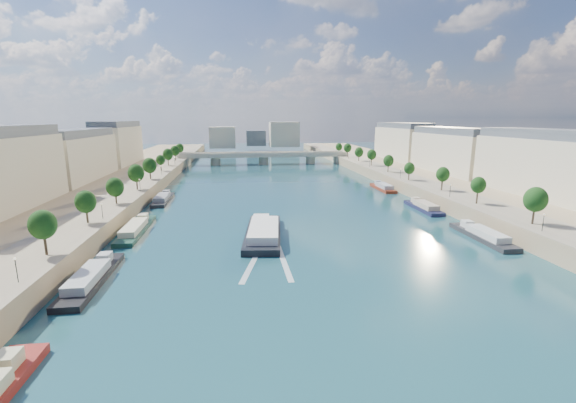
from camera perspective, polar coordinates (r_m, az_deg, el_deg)
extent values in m
plane|color=#0B2333|center=(137.05, -0.05, -0.69)|extent=(700.00, 700.00, 0.00)
cube|color=#9E8460|center=(146.18, -29.30, -0.47)|extent=(44.00, 520.00, 5.00)
cube|color=#9E8460|center=(162.08, 26.09, 0.97)|extent=(44.00, 520.00, 5.00)
cube|color=gray|center=(140.73, -23.74, 0.70)|extent=(14.00, 520.00, 0.10)
cube|color=gray|center=(153.90, 21.51, 1.80)|extent=(14.00, 520.00, 0.10)
cylinder|color=#382B1E|center=(86.94, -33.09, -5.75)|extent=(0.50, 0.50, 3.82)
ellipsoid|color=black|center=(86.01, -33.37, -3.46)|extent=(4.80, 4.80, 5.52)
cylinder|color=#382B1E|center=(108.20, -27.72, -1.92)|extent=(0.50, 0.50, 3.82)
ellipsoid|color=black|center=(107.46, -27.91, -0.06)|extent=(4.80, 4.80, 5.52)
cylinder|color=#382B1E|center=(130.41, -24.16, 0.64)|extent=(0.50, 0.50, 3.82)
ellipsoid|color=black|center=(129.80, -24.30, 2.20)|extent=(4.80, 4.80, 5.52)
cylinder|color=#382B1E|center=(153.17, -21.65, 2.45)|extent=(0.50, 0.50, 3.82)
ellipsoid|color=black|center=(152.65, -21.76, 3.78)|extent=(4.80, 4.80, 5.52)
cylinder|color=#382B1E|center=(176.25, -19.79, 3.78)|extent=(0.50, 0.50, 3.82)
ellipsoid|color=black|center=(175.80, -19.88, 4.94)|extent=(4.80, 4.80, 5.52)
cylinder|color=#382B1E|center=(199.55, -18.36, 4.81)|extent=(0.50, 0.50, 3.82)
ellipsoid|color=black|center=(199.15, -18.43, 5.83)|extent=(4.80, 4.80, 5.52)
cylinder|color=#382B1E|center=(223.00, -17.22, 5.61)|extent=(0.50, 0.50, 3.82)
ellipsoid|color=black|center=(222.65, -17.28, 6.53)|extent=(4.80, 4.80, 5.52)
cylinder|color=#382B1E|center=(246.56, -16.30, 6.26)|extent=(0.50, 0.50, 3.82)
ellipsoid|color=black|center=(246.24, -16.35, 7.09)|extent=(4.80, 4.80, 5.52)
cylinder|color=#382B1E|center=(270.19, -15.54, 6.80)|extent=(0.50, 0.50, 3.82)
ellipsoid|color=black|center=(269.90, -15.58, 7.55)|extent=(4.80, 4.80, 5.52)
cylinder|color=#382B1E|center=(112.06, 32.91, -2.04)|extent=(0.50, 0.50, 3.82)
ellipsoid|color=black|center=(111.35, 33.12, -0.25)|extent=(4.80, 4.80, 5.52)
cylinder|color=#382B1E|center=(130.73, 26.22, 0.48)|extent=(0.50, 0.50, 3.82)
ellipsoid|color=black|center=(130.12, 26.37, 2.03)|extent=(4.80, 4.80, 5.52)
cylinder|color=#382B1E|center=(150.92, 21.26, 2.35)|extent=(0.50, 0.50, 3.82)
ellipsoid|color=black|center=(150.39, 21.37, 3.69)|extent=(4.80, 4.80, 5.52)
cylinder|color=#382B1E|center=(172.08, 17.49, 3.75)|extent=(0.50, 0.50, 3.82)
ellipsoid|color=black|center=(171.62, 17.56, 4.94)|extent=(4.80, 4.80, 5.52)
cylinder|color=#382B1E|center=(193.91, 14.54, 4.84)|extent=(0.50, 0.50, 3.82)
ellipsoid|color=black|center=(193.50, 14.60, 5.89)|extent=(4.80, 4.80, 5.52)
cylinder|color=#382B1E|center=(216.20, 12.19, 5.69)|extent=(0.50, 0.50, 3.82)
ellipsoid|color=black|center=(215.83, 12.24, 6.64)|extent=(4.80, 4.80, 5.52)
cylinder|color=#382B1E|center=(238.82, 10.28, 6.37)|extent=(0.50, 0.50, 3.82)
ellipsoid|color=black|center=(238.49, 10.31, 7.23)|extent=(4.80, 4.80, 5.52)
cylinder|color=#382B1E|center=(261.69, 8.70, 6.94)|extent=(0.50, 0.50, 3.82)
ellipsoid|color=black|center=(261.38, 8.72, 7.72)|extent=(4.80, 4.80, 5.52)
cylinder|color=#382B1E|center=(284.74, 7.36, 7.40)|extent=(0.50, 0.50, 3.82)
ellipsoid|color=black|center=(284.46, 7.38, 8.12)|extent=(4.80, 4.80, 5.52)
cylinder|color=black|center=(75.68, -35.24, -8.43)|extent=(0.14, 0.14, 4.00)
sphere|color=#FFE5B2|center=(75.04, -35.44, -6.92)|extent=(0.36, 0.36, 0.36)
cylinder|color=black|center=(111.01, -25.82, -1.35)|extent=(0.14, 0.14, 4.00)
sphere|color=#FFE5B2|center=(110.57, -25.92, -0.29)|extent=(0.36, 0.36, 0.36)
cylinder|color=black|center=(148.72, -21.09, 2.26)|extent=(0.14, 0.14, 4.00)
sphere|color=#FFE5B2|center=(148.39, -21.15, 3.05)|extent=(0.36, 0.36, 0.36)
cylinder|color=black|center=(187.38, -18.28, 4.39)|extent=(0.14, 0.14, 4.00)
sphere|color=#FFE5B2|center=(187.12, -18.32, 5.02)|extent=(0.36, 0.36, 0.36)
cylinder|color=black|center=(226.51, -16.43, 5.78)|extent=(0.14, 0.14, 4.00)
sphere|color=#FFE5B2|center=(226.30, -16.46, 6.31)|extent=(0.36, 0.36, 0.36)
cylinder|color=black|center=(106.77, 33.59, -2.70)|extent=(0.14, 0.14, 4.00)
sphere|color=#FFE5B2|center=(106.32, 33.72, -1.61)|extent=(0.36, 0.36, 0.36)
cylinder|color=black|center=(138.55, 22.89, 1.42)|extent=(0.14, 0.14, 4.00)
sphere|color=#FFE5B2|center=(138.20, 22.96, 2.28)|extent=(0.36, 0.36, 0.36)
cylinder|color=black|center=(173.75, 16.33, 3.93)|extent=(0.14, 0.14, 4.00)
sphere|color=#FFE5B2|center=(173.48, 16.37, 4.62)|extent=(0.36, 0.36, 0.36)
cylinder|color=black|center=(210.68, 12.00, 5.55)|extent=(0.14, 0.14, 4.00)
sphere|color=#FFE5B2|center=(210.45, 12.03, 6.12)|extent=(0.36, 0.36, 0.36)
cylinder|color=black|center=(248.55, 8.96, 6.67)|extent=(0.14, 0.14, 4.00)
sphere|color=#FFE5B2|center=(248.36, 8.98, 7.15)|extent=(0.36, 0.36, 0.36)
cube|color=#C6B698|center=(186.96, -28.83, 5.94)|extent=(16.00, 52.00, 20.00)
cube|color=#474C54|center=(186.33, -29.21, 9.48)|extent=(14.72, 50.44, 3.20)
cube|color=#C6B698|center=(241.73, -23.91, 7.52)|extent=(16.00, 52.00, 20.00)
cube|color=#474C54|center=(241.25, -24.15, 10.26)|extent=(14.72, 50.44, 3.20)
cube|color=#C6B698|center=(154.88, 34.00, 4.34)|extent=(16.00, 52.00, 20.00)
cube|color=#474C54|center=(154.12, 34.52, 8.60)|extent=(14.72, 50.44, 3.20)
cube|color=#C6B698|center=(201.84, 23.19, 6.83)|extent=(16.00, 52.00, 20.00)
cube|color=#474C54|center=(201.26, 23.47, 10.11)|extent=(14.72, 50.44, 3.20)
cube|color=#C6B698|center=(253.42, 16.55, 8.23)|extent=(16.00, 52.00, 20.00)
cube|color=#474C54|center=(252.96, 16.72, 10.85)|extent=(14.72, 50.44, 3.20)
cube|color=#C6B698|center=(343.10, -9.66, 9.34)|extent=(22.00, 18.00, 18.00)
cube|color=#C6B698|center=(355.24, -0.59, 9.93)|extent=(26.00, 20.00, 22.00)
cube|color=#474C54|center=(368.31, -4.78, 9.35)|extent=(18.00, 16.00, 14.00)
cube|color=#C1B79E|center=(261.04, -3.63, 6.88)|extent=(112.00, 11.00, 2.20)
cube|color=#C1B79E|center=(255.94, -3.56, 7.11)|extent=(112.00, 0.80, 0.90)
cube|color=#C1B79E|center=(265.88, -3.71, 7.30)|extent=(112.00, 0.80, 0.90)
cylinder|color=#C1B79E|center=(261.29, -10.68, 5.88)|extent=(6.40, 6.40, 5.00)
cylinder|color=#C1B79E|center=(261.42, -3.62, 6.07)|extent=(6.40, 6.40, 5.00)
cylinder|color=#C1B79E|center=(265.43, 3.33, 6.17)|extent=(6.40, 6.40, 5.00)
cube|color=#C1B79E|center=(263.20, -15.05, 5.72)|extent=(6.00, 12.00, 5.00)
cube|color=#C1B79E|center=(269.84, 7.53, 6.19)|extent=(6.00, 12.00, 5.00)
cube|color=black|center=(102.69, -3.67, -4.90)|extent=(12.25, 32.15, 2.24)
cube|color=white|center=(99.68, -3.60, -4.15)|extent=(9.48, 21.06, 2.02)
cube|color=white|center=(111.17, -4.01, -2.47)|extent=(4.86, 4.22, 1.80)
cube|color=silver|center=(86.65, -5.05, -8.59)|extent=(7.07, 25.59, 0.04)
cube|color=silver|center=(87.10, -0.80, -8.43)|extent=(1.60, 26.02, 0.04)
cube|color=#C4BD93|center=(60.94, -36.13, -18.43)|extent=(2.50, 2.91, 1.80)
cube|color=black|center=(84.33, -26.99, -10.35)|extent=(5.00, 25.43, 1.80)
cube|color=#A5ACB1|center=(81.95, -27.57, -9.78)|extent=(4.10, 13.99, 1.60)
cube|color=#A5ACB1|center=(90.44, -25.51, -7.48)|extent=(2.50, 3.05, 1.80)
cube|color=#193F32|center=(114.39, -21.55, -4.07)|extent=(5.00, 27.69, 1.80)
cube|color=beige|center=(111.87, -21.89, -3.55)|extent=(4.10, 15.23, 1.60)
cube|color=beige|center=(121.72, -20.69, -2.16)|extent=(2.50, 3.32, 1.80)
cube|color=#262629|center=(152.11, -18.01, 0.12)|extent=(5.00, 23.14, 1.80)
cube|color=gray|center=(150.00, -18.17, 0.60)|extent=(4.10, 12.73, 1.60)
cube|color=gray|center=(158.46, -17.60, 1.28)|extent=(2.50, 2.78, 1.80)
cube|color=#2B2B2D|center=(112.63, 26.82, -4.80)|extent=(5.00, 23.42, 1.80)
cube|color=silver|center=(110.71, 27.44, -4.22)|extent=(4.10, 12.88, 1.60)
cube|color=silver|center=(117.78, 25.01, -3.00)|extent=(2.50, 2.81, 1.80)
cube|color=#1C1D3D|center=(139.79, 19.41, -1.02)|extent=(5.00, 20.70, 1.80)
cube|color=#C7B295|center=(137.99, 19.76, -0.49)|extent=(4.10, 11.39, 1.60)
cube|color=#C7B295|center=(144.84, 18.37, 0.23)|extent=(2.50, 2.48, 1.80)
cube|color=maroon|center=(173.54, 13.88, 1.82)|extent=(5.00, 20.24, 1.80)
cube|color=#A7AAB3|center=(171.76, 14.10, 2.28)|extent=(4.10, 11.13, 1.60)
cube|color=#A7AAB3|center=(178.82, 13.21, 2.74)|extent=(2.50, 2.43, 1.80)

